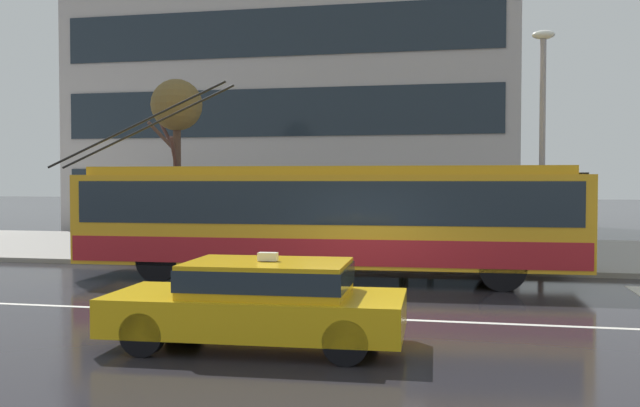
% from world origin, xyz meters
% --- Properties ---
extents(ground_plane, '(160.00, 160.00, 0.00)m').
position_xyz_m(ground_plane, '(0.00, 0.00, 0.00)').
color(ground_plane, '#242226').
extents(sidewalk_slab, '(80.00, 10.00, 0.14)m').
position_xyz_m(sidewalk_slab, '(0.00, 9.98, 0.07)').
color(sidewalk_slab, gray).
rests_on(sidewalk_slab, ground_plane).
extents(lane_centre_line, '(72.00, 0.14, 0.01)m').
position_xyz_m(lane_centre_line, '(0.00, -1.20, 0.00)').
color(lane_centre_line, silver).
rests_on(lane_centre_line, ground_plane).
extents(trolleybus, '(13.34, 2.96, 4.90)m').
position_xyz_m(trolleybus, '(-1.29, 3.38, 1.54)').
color(trolleybus, gold).
rests_on(trolleybus, ground_plane).
extents(taxi_oncoming_near, '(4.37, 1.96, 1.39)m').
position_xyz_m(taxi_oncoming_near, '(-0.90, -3.58, 0.70)').
color(taxi_oncoming_near, gold).
rests_on(taxi_oncoming_near, ground_plane).
extents(bus_shelter, '(3.68, 1.89, 2.44)m').
position_xyz_m(bus_shelter, '(-3.67, 7.04, 2.01)').
color(bus_shelter, gray).
rests_on(bus_shelter, sidewalk_slab).
extents(pedestrian_at_shelter, '(1.59, 1.59, 2.01)m').
position_xyz_m(pedestrian_at_shelter, '(-2.76, 5.90, 1.79)').
color(pedestrian_at_shelter, black).
rests_on(pedestrian_at_shelter, sidewalk_slab).
extents(pedestrian_approaching_curb, '(1.18, 1.18, 2.04)m').
position_xyz_m(pedestrian_approaching_curb, '(1.08, 7.03, 1.73)').
color(pedestrian_approaching_curb, black).
rests_on(pedestrian_approaching_curb, sidewalk_slab).
extents(pedestrian_walking_past, '(1.06, 1.06, 1.99)m').
position_xyz_m(pedestrian_walking_past, '(0.37, 5.63, 1.72)').
color(pedestrian_walking_past, black).
rests_on(pedestrian_walking_past, sidewalk_slab).
extents(street_lamp, '(0.60, 0.32, 6.30)m').
position_xyz_m(street_lamp, '(4.08, 6.08, 3.89)').
color(street_lamp, gray).
rests_on(street_lamp, sidewalk_slab).
extents(street_tree_bare, '(1.76, 1.91, 5.57)m').
position_xyz_m(street_tree_bare, '(-7.07, 7.75, 4.72)').
color(street_tree_bare, '#4F392D').
rests_on(street_tree_bare, sidewalk_slab).
extents(office_tower_corner_left, '(21.21, 14.26, 21.51)m').
position_xyz_m(office_tower_corner_left, '(-6.11, 23.16, 10.77)').
color(office_tower_corner_left, '#B2ABAA').
rests_on(office_tower_corner_left, ground_plane).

